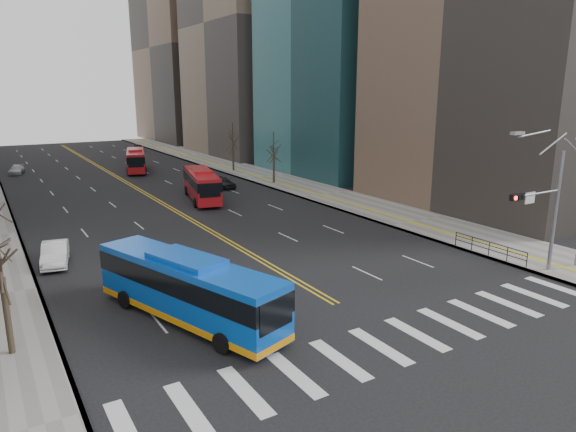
{
  "coord_description": "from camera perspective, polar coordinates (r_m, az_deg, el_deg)",
  "views": [
    {
      "loc": [
        -16.29,
        -16.48,
        11.71
      ],
      "look_at": [
        0.55,
        11.16,
        3.74
      ],
      "focal_mm": 32.0,
      "sensor_mm": 36.0,
      "label": 1
    }
  ],
  "objects": [
    {
      "name": "car_dark_mid",
      "position": [
        63.37,
        -7.33,
        3.74
      ],
      "size": [
        2.36,
        4.5,
        1.46
      ],
      "primitive_type": "imported",
      "rotation": [
        0.0,
        0.0,
        0.15
      ],
      "color": "black",
      "rests_on": "ground"
    },
    {
      "name": "street_trees",
      "position": [
        52.29,
        -21.14,
        5.39
      ],
      "size": [
        35.2,
        47.2,
        7.6
      ],
      "color": "#2E241C",
      "rests_on": "ground"
    },
    {
      "name": "car_white",
      "position": [
        38.8,
        -24.47,
        -3.84
      ],
      "size": [
        2.45,
        4.86,
        1.53
      ],
      "primitive_type": "imported",
      "rotation": [
        0.0,
        0.0,
        -0.18
      ],
      "color": "white",
      "rests_on": "ground"
    },
    {
      "name": "red_bus_near",
      "position": [
        56.48,
        -9.6,
        3.64
      ],
      "size": [
        4.84,
        11.04,
        3.42
      ],
      "color": "#AE1219",
      "rests_on": "ground"
    },
    {
      "name": "centerline",
      "position": [
        74.24,
        -18.33,
        4.06
      ],
      "size": [
        0.55,
        100.0,
        0.01
      ],
      "color": "gold",
      "rests_on": "ground"
    },
    {
      "name": "pedestrian_railing",
      "position": [
        39.49,
        21.45,
        -3.16
      ],
      "size": [
        0.06,
        6.06,
        1.02
      ],
      "color": "black",
      "rests_on": "sidewalk_right"
    },
    {
      "name": "crosswalk",
      "position": [
        25.96,
        12.19,
        -13.3
      ],
      "size": [
        26.7,
        4.0,
        0.01
      ],
      "color": "silver",
      "rests_on": "ground"
    },
    {
      "name": "signal_mast",
      "position": [
        35.94,
        26.53,
        1.37
      ],
      "size": [
        5.37,
        0.37,
        9.39
      ],
      "color": "gray",
      "rests_on": "ground"
    },
    {
      "name": "blue_bus",
      "position": [
        27.14,
        -11.11,
        -7.73
      ],
      "size": [
        6.35,
        12.37,
        3.54
      ],
      "color": "blue",
      "rests_on": "ground"
    },
    {
      "name": "red_bus_far",
      "position": [
        79.1,
        -16.55,
        6.12
      ],
      "size": [
        5.12,
        10.83,
        3.37
      ],
      "color": "#AE1219",
      "rests_on": "ground"
    },
    {
      "name": "sidewalk_right",
      "position": [
        71.11,
        -2.54,
        4.4
      ],
      "size": [
        7.0,
        130.0,
        0.15
      ],
      "primitive_type": "cube",
      "color": "gray",
      "rests_on": "ground"
    },
    {
      "name": "car_silver",
      "position": [
        83.16,
        -27.93,
        4.55
      ],
      "size": [
        2.63,
        4.45,
        1.21
      ],
      "primitive_type": "imported",
      "rotation": [
        0.0,
        0.0,
        -0.24
      ],
      "color": "#ACACB1",
      "rests_on": "ground"
    },
    {
      "name": "office_towers",
      "position": [
        87.42,
        -21.72,
        20.95
      ],
      "size": [
        83.0,
        134.0,
        58.0
      ],
      "color": "#979799",
      "rests_on": "ground"
    },
    {
      "name": "ground",
      "position": [
        25.97,
        12.19,
        -13.31
      ],
      "size": [
        220.0,
        220.0,
        0.0
      ],
      "primitive_type": "plane",
      "color": "black"
    },
    {
      "name": "car_dark_far",
      "position": [
        106.3,
        -16.35,
        7.28
      ],
      "size": [
        2.94,
        4.68,
        1.21
      ],
      "primitive_type": "imported",
      "rotation": [
        0.0,
        0.0,
        -0.23
      ],
      "color": "black",
      "rests_on": "ground"
    }
  ]
}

